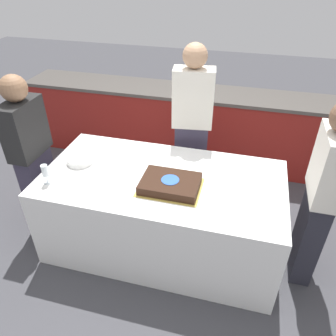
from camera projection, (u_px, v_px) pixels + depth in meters
ground_plane at (163, 242)px, 3.15m from camera, size 14.00×14.00×0.00m
back_counter at (196, 126)px, 4.17m from camera, size 4.40×0.58×0.92m
dining_table at (163, 212)px, 2.94m from camera, size 2.02×1.04×0.77m
cake at (170, 184)px, 2.58m from camera, size 0.49×0.37×0.08m
plate_stack at (80, 159)px, 2.89m from camera, size 0.24×0.24×0.05m
wine_glass at (45, 171)px, 2.60m from camera, size 0.07×0.07×0.17m
side_plate_near_cake at (180, 163)px, 2.88m from camera, size 0.22×0.22×0.00m
person_cutting_cake at (192, 127)px, 3.22m from camera, size 0.40×0.25×1.68m
person_seated_left at (32, 154)px, 2.96m from camera, size 0.22×0.41×1.53m
person_seated_right at (321, 196)px, 2.43m from camera, size 0.22×0.42×1.57m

